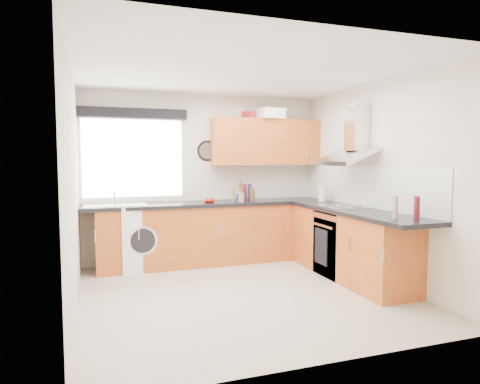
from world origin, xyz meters
name	(u,v)px	position (x,y,z in m)	size (l,w,h in m)	color
ground_plane	(244,293)	(0.00, 0.00, 0.00)	(3.60, 3.60, 0.00)	beige
ceiling	(244,72)	(0.00, 0.00, 2.50)	(3.60, 3.60, 0.02)	white
wall_back	(204,178)	(0.00, 1.80, 1.25)	(3.60, 0.02, 2.50)	silver
wall_front	(326,200)	(0.00, -1.80, 1.25)	(3.60, 0.02, 2.50)	silver
wall_left	(73,189)	(-1.80, 0.00, 1.25)	(0.02, 3.60, 2.50)	silver
wall_right	(378,182)	(1.80, 0.00, 1.25)	(0.02, 3.60, 2.50)	silver
window	(133,158)	(-1.05, 1.79, 1.55)	(1.40, 0.02, 1.10)	white
window_blind	(133,113)	(-1.05, 1.70, 2.18)	(1.50, 0.18, 0.14)	black
splashback	(363,186)	(1.79, 0.30, 1.18)	(0.01, 3.00, 0.54)	white
base_cab_back	(203,235)	(-0.10, 1.51, 0.43)	(3.00, 0.58, 0.86)	#AC4E1D
base_cab_corner	(301,229)	(1.50, 1.50, 0.43)	(0.60, 0.60, 0.86)	#AC4E1D
base_cab_right	(350,245)	(1.51, 0.15, 0.43)	(0.58, 2.10, 0.86)	#AC4E1D
worktop_back	(209,204)	(0.00, 1.50, 0.89)	(3.60, 0.62, 0.05)	black
worktop_right	(357,212)	(1.50, 0.00, 0.89)	(0.62, 2.42, 0.05)	black
sink	(115,202)	(-1.33, 1.50, 0.95)	(0.84, 0.46, 0.10)	silver
oven	(343,243)	(1.50, 0.30, 0.42)	(0.56, 0.58, 0.85)	black
hob_plate	(343,207)	(1.50, 0.30, 0.92)	(0.52, 0.52, 0.01)	silver
extractor_hood	(351,141)	(1.60, 0.30, 1.77)	(0.52, 0.78, 0.66)	silver
upper_cabinets	(266,142)	(0.95, 1.62, 1.80)	(1.70, 0.35, 0.70)	#AC4E1D
washing_machine	(140,237)	(-1.00, 1.52, 0.45)	(0.62, 0.59, 0.90)	white
wall_clock	(208,151)	(0.05, 1.78, 1.66)	(0.32, 0.32, 0.04)	black
casserole	(271,114)	(0.98, 1.52, 2.23)	(0.37, 0.27, 0.15)	white
storage_box	(253,116)	(0.76, 1.72, 2.21)	(0.26, 0.22, 0.12)	#BB2C36
utensil_pot	(241,197)	(0.43, 1.35, 0.98)	(0.10, 0.10, 0.13)	gray
kitchen_roll	(323,193)	(1.62, 1.05, 1.03)	(0.11, 0.11, 0.24)	white
tomato_cluster	(209,200)	(-0.02, 1.42, 0.94)	(0.14, 0.14, 0.06)	#A20F03
jar_0	(234,194)	(0.37, 1.50, 1.02)	(0.04, 0.04, 0.23)	olive
jar_1	(250,192)	(0.66, 1.59, 1.03)	(0.06, 0.06, 0.25)	navy
jar_2	(253,195)	(0.74, 1.67, 0.98)	(0.07, 0.07, 0.13)	#194719
jar_3	(252,195)	(0.64, 1.43, 1.01)	(0.06, 0.06, 0.20)	brown
jar_4	(238,198)	(0.39, 1.35, 0.97)	(0.06, 0.06, 0.12)	navy
jar_5	(245,192)	(0.58, 1.59, 1.03)	(0.07, 0.07, 0.25)	maroon
bottle_0	(395,208)	(1.39, -0.85, 1.03)	(0.05, 0.05, 0.25)	#A49A8B
bottle_1	(417,208)	(1.59, -0.95, 1.03)	(0.06, 0.06, 0.25)	maroon
bottle_2	(395,206)	(1.57, -0.63, 1.02)	(0.06, 0.06, 0.22)	black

